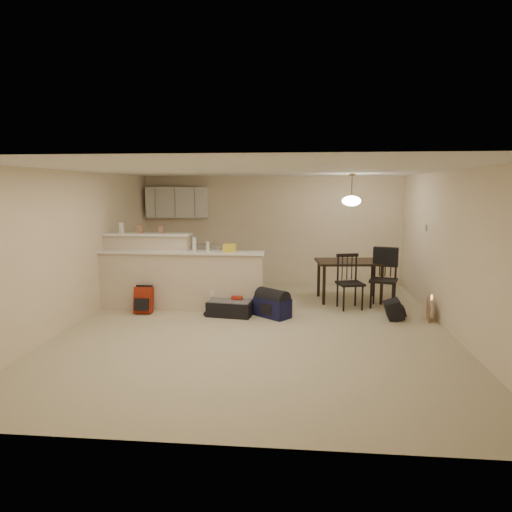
# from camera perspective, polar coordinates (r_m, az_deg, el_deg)

# --- Properties ---
(room) EXTENTS (7.00, 7.02, 2.50)m
(room) POSITION_cam_1_polar(r_m,az_deg,el_deg) (7.24, 0.27, 0.74)
(room) COLOR beige
(room) RESTS_ON ground
(breakfast_bar) EXTENTS (3.08, 0.58, 1.39)m
(breakfast_bar) POSITION_cam_1_polar(r_m,az_deg,el_deg) (8.63, -10.86, -2.48)
(breakfast_bar) COLOR beige
(breakfast_bar) RESTS_ON ground
(upper_cabinets) EXTENTS (1.40, 0.34, 0.70)m
(upper_cabinets) POSITION_cam_1_polar(r_m,az_deg,el_deg) (10.85, -9.85, 6.64)
(upper_cabinets) COLOR white
(upper_cabinets) RESTS_ON room
(kitchen_counter) EXTENTS (1.80, 0.60, 0.90)m
(kitchen_counter) POSITION_cam_1_polar(r_m,az_deg,el_deg) (10.81, -8.82, -1.07)
(kitchen_counter) COLOR white
(kitchen_counter) RESTS_ON ground
(thermostat) EXTENTS (0.02, 0.12, 0.12)m
(thermostat) POSITION_cam_1_polar(r_m,az_deg,el_deg) (9.04, 20.45, 3.34)
(thermostat) COLOR beige
(thermostat) RESTS_ON room
(jar) EXTENTS (0.10, 0.10, 0.20)m
(jar) POSITION_cam_1_polar(r_m,az_deg,el_deg) (8.94, -16.50, 3.42)
(jar) COLOR silver
(jar) RESTS_ON breakfast_bar
(cereal_box) EXTENTS (0.10, 0.07, 0.16)m
(cereal_box) POSITION_cam_1_polar(r_m,az_deg,el_deg) (8.81, -14.31, 3.30)
(cereal_box) COLOR #986A4E
(cereal_box) RESTS_ON breakfast_bar
(small_box) EXTENTS (0.08, 0.06, 0.12)m
(small_box) POSITION_cam_1_polar(r_m,az_deg,el_deg) (8.69, -11.80, 3.18)
(small_box) COLOR #986A4E
(small_box) RESTS_ON breakfast_bar
(bottle_a) EXTENTS (0.07, 0.07, 0.26)m
(bottle_a) POSITION_cam_1_polar(r_m,az_deg,el_deg) (8.32, -7.72, 1.47)
(bottle_a) COLOR silver
(bottle_a) RESTS_ON breakfast_bar
(bottle_b) EXTENTS (0.06, 0.06, 0.18)m
(bottle_b) POSITION_cam_1_polar(r_m,az_deg,el_deg) (8.28, -6.05, 1.18)
(bottle_b) COLOR silver
(bottle_b) RESTS_ON breakfast_bar
(bag_lump) EXTENTS (0.22, 0.18, 0.14)m
(bag_lump) POSITION_cam_1_polar(r_m,az_deg,el_deg) (8.21, -3.32, 1.01)
(bag_lump) COLOR #986A4E
(bag_lump) RESTS_ON breakfast_bar
(dining_table) EXTENTS (1.37, 0.99, 0.80)m
(dining_table) POSITION_cam_1_polar(r_m,az_deg,el_deg) (9.23, 11.60, -1.18)
(dining_table) COLOR black
(dining_table) RESTS_ON ground
(pendant_lamp) EXTENTS (0.36, 0.36, 0.62)m
(pendant_lamp) POSITION_cam_1_polar(r_m,az_deg,el_deg) (9.11, 11.85, 6.82)
(pendant_lamp) COLOR brown
(pendant_lamp) RESTS_ON room
(dining_chair_near) EXTENTS (0.54, 0.52, 1.01)m
(dining_chair_near) POSITION_cam_1_polar(r_m,az_deg,el_deg) (8.63, 11.69, -3.20)
(dining_chair_near) COLOR black
(dining_chair_near) RESTS_ON ground
(dining_chair_far) EXTENTS (0.59, 0.58, 1.09)m
(dining_chair_far) POSITION_cam_1_polar(r_m,az_deg,el_deg) (8.86, 15.66, -2.75)
(dining_chair_far) COLOR black
(dining_chair_far) RESTS_ON ground
(suitcase) EXTENTS (0.82, 0.59, 0.26)m
(suitcase) POSITION_cam_1_polar(r_m,az_deg,el_deg) (8.12, -3.20, -6.49)
(suitcase) COLOR black
(suitcase) RESTS_ON ground
(red_backpack) EXTENTS (0.32, 0.21, 0.47)m
(red_backpack) POSITION_cam_1_polar(r_m,az_deg,el_deg) (8.46, -13.87, -5.37)
(red_backpack) COLOR maroon
(red_backpack) RESTS_ON ground
(navy_duffel) EXTENTS (0.69, 0.65, 0.34)m
(navy_duffel) POSITION_cam_1_polar(r_m,az_deg,el_deg) (8.00, 2.07, -6.42)
(navy_duffel) COLOR #13153C
(navy_duffel) RESTS_ON ground
(black_daypack) EXTENTS (0.28, 0.38, 0.32)m
(black_daypack) POSITION_cam_1_polar(r_m,az_deg,el_deg) (8.19, 16.83, -6.48)
(black_daypack) COLOR black
(black_daypack) RESTS_ON ground
(cardboard_sheet) EXTENTS (0.10, 0.45, 0.35)m
(cardboard_sheet) POSITION_cam_1_polar(r_m,az_deg,el_deg) (8.32, 20.74, -6.35)
(cardboard_sheet) COLOR #986A4E
(cardboard_sheet) RESTS_ON ground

